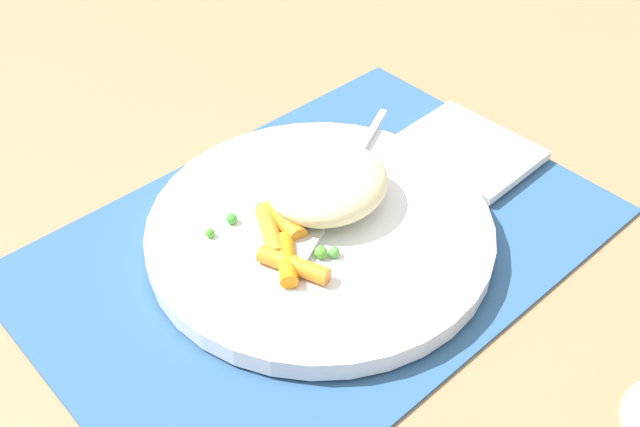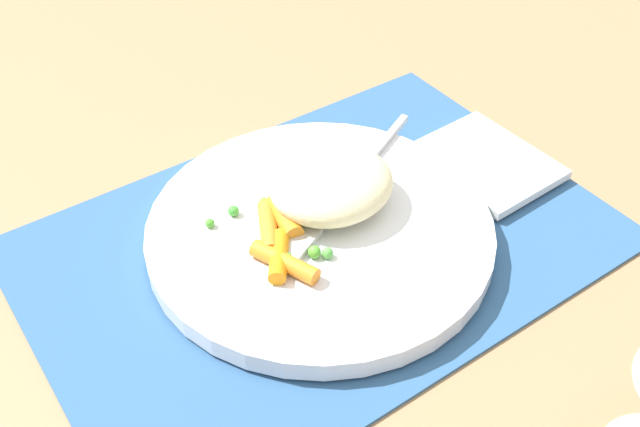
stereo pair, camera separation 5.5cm
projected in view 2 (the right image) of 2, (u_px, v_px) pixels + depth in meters
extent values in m
plane|color=#997551|center=(320.00, 244.00, 0.59)|extent=(2.40, 2.40, 0.00)
cube|color=#2D5684|center=(320.00, 241.00, 0.59)|extent=(0.44, 0.30, 0.01)
cylinder|color=white|center=(320.00, 231.00, 0.58)|extent=(0.27, 0.27, 0.02)
ellipsoid|color=beige|center=(332.00, 184.00, 0.58)|extent=(0.10, 0.09, 0.04)
cylinder|color=orange|center=(279.00, 256.00, 0.54)|extent=(0.04, 0.04, 0.01)
cylinder|color=orange|center=(268.00, 227.00, 0.56)|extent=(0.04, 0.05, 0.01)
cylinder|color=orange|center=(284.00, 218.00, 0.57)|extent=(0.02, 0.04, 0.02)
cylinder|color=orange|center=(285.00, 262.00, 0.53)|extent=(0.03, 0.06, 0.01)
sphere|color=green|center=(264.00, 202.00, 0.59)|extent=(0.01, 0.01, 0.01)
sphere|color=#54B235|center=(314.00, 252.00, 0.54)|extent=(0.01, 0.01, 0.01)
sphere|color=green|center=(233.00, 211.00, 0.58)|extent=(0.01, 0.01, 0.01)
sphere|color=green|center=(210.00, 223.00, 0.57)|extent=(0.01, 0.01, 0.01)
sphere|color=green|center=(274.00, 234.00, 0.56)|extent=(0.01, 0.01, 0.01)
sphere|color=green|center=(287.00, 228.00, 0.56)|extent=(0.01, 0.01, 0.01)
sphere|color=green|center=(309.00, 226.00, 0.57)|extent=(0.01, 0.01, 0.01)
sphere|color=#54AE47|center=(328.00, 253.00, 0.54)|extent=(0.01, 0.01, 0.01)
sphere|color=green|center=(286.00, 259.00, 0.54)|extent=(0.01, 0.01, 0.01)
sphere|color=#59B542|center=(306.00, 180.00, 0.61)|extent=(0.01, 0.01, 0.01)
sphere|color=green|center=(289.00, 221.00, 0.57)|extent=(0.01, 0.01, 0.01)
cube|color=silver|center=(299.00, 246.00, 0.55)|extent=(0.05, 0.03, 0.01)
cube|color=silver|center=(363.00, 168.00, 0.62)|extent=(0.15, 0.08, 0.01)
cube|color=white|center=(486.00, 162.00, 0.65)|extent=(0.09, 0.12, 0.01)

